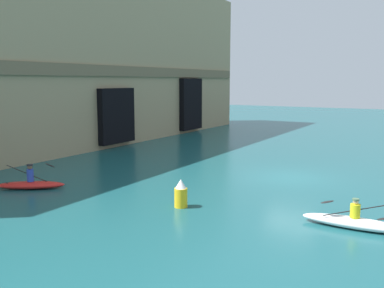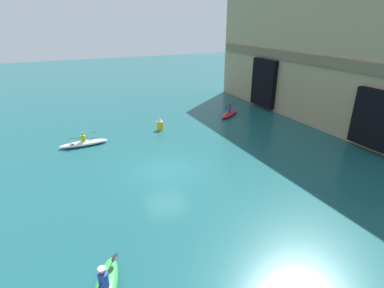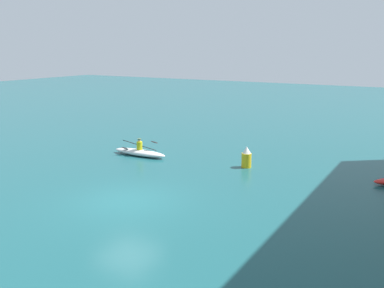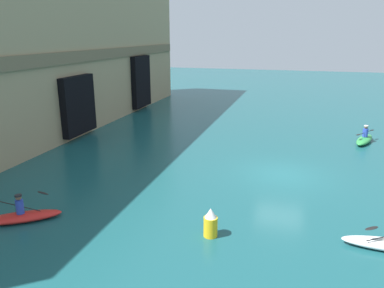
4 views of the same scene
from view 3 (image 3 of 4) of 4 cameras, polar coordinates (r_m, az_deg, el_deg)
ground_plane at (r=17.70m, az=-8.64°, el=-7.55°), size 120.00×120.00×0.00m
kayak_white at (r=24.78m, az=-6.99°, el=-1.08°), size 0.83×3.47×1.02m
marker_buoy at (r=22.34m, az=7.27°, el=-1.82°), size 0.51×0.51×1.11m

